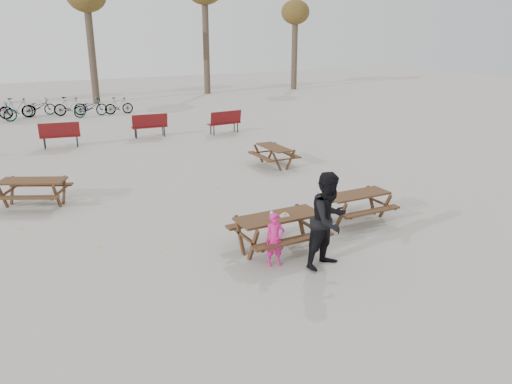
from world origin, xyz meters
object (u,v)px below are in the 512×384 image
main_picnic_table (278,224)px  adult (329,220)px  picnic_table_east (357,207)px  child (275,240)px  food_tray (285,216)px  soda_bottle (271,216)px  picnic_table_north (34,193)px  picnic_table_far (274,156)px

main_picnic_table → adult: adult is taller
main_picnic_table → picnic_table_east: (2.57, 0.60, -0.24)m
main_picnic_table → picnic_table_east: size_ratio=1.13×
main_picnic_table → child: (-0.42, -0.58, -0.04)m
food_tray → soda_bottle: size_ratio=1.06×
child → adult: size_ratio=0.56×
picnic_table_east → picnic_table_north: picnic_table_north is taller
main_picnic_table → picnic_table_north: bearing=128.4°
food_tray → soda_bottle: soda_bottle is taller
picnic_table_east → picnic_table_north: bearing=145.5°
picnic_table_east → child: bearing=-157.9°
child → adult: bearing=-15.0°
soda_bottle → adult: (0.71, -0.99, 0.11)m
food_tray → picnic_table_north: (-4.36, 5.50, -0.44)m
picnic_table_north → picnic_table_far: (7.60, 0.57, -0.02)m
main_picnic_table → food_tray: food_tray is taller
child → picnic_table_far: 7.55m
food_tray → picnic_table_north: bearing=128.4°
soda_bottle → child: 0.60m
soda_bottle → adult: size_ratio=0.09×
adult → picnic_table_far: size_ratio=1.24×
main_picnic_table → picnic_table_far: main_picnic_table is taller
main_picnic_table → picnic_table_north: main_picnic_table is taller
adult → food_tray: bearing=96.0°
picnic_table_north → picnic_table_east: bearing=-8.8°
child → adult: 1.12m
adult → picnic_table_north: adult is taller
food_tray → adult: bearing=-68.2°
child → picnic_table_east: 3.22m
food_tray → picnic_table_north: size_ratio=0.11×
main_picnic_table → soda_bottle: (-0.23, -0.10, 0.26)m
adult → picnic_table_far: adult is taller
adult → child: bearing=134.8°
main_picnic_table → soda_bottle: size_ratio=10.59×
main_picnic_table → soda_bottle: 0.36m
food_tray → picnic_table_east: bearing=15.9°
adult → soda_bottle: bearing=109.7°
soda_bottle → picnic_table_east: (2.79, 0.70, -0.51)m
soda_bottle → picnic_table_far: bearing=59.6°
picnic_table_east → picnic_table_north: 8.36m
food_tray → picnic_table_east: 2.62m
food_tray → picnic_table_north: food_tray is taller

